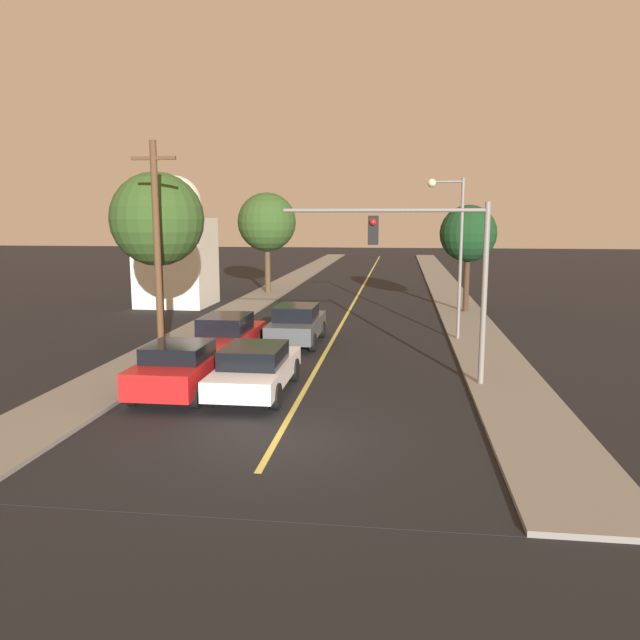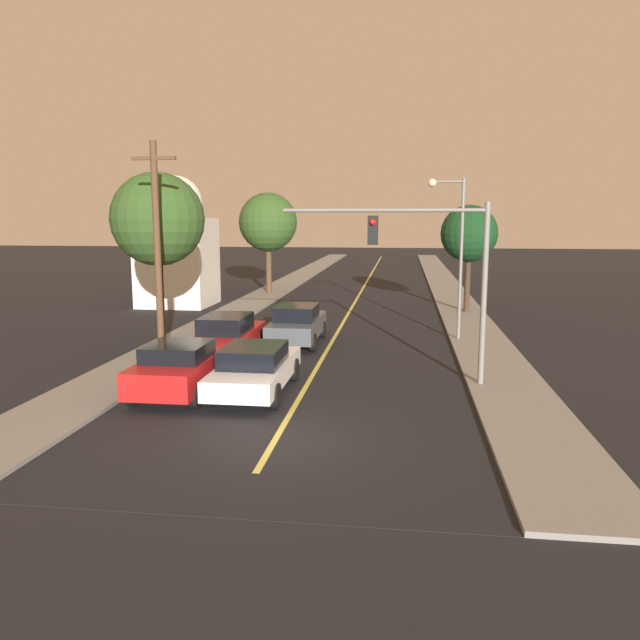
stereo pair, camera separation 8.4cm
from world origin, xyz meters
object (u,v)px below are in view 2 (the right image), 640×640
domed_building_left (177,246)px  car_near_lane_second (297,324)px  tree_left_far (268,222)px  traffic_signal_mast (432,258)px  car_outer_lane_front (180,367)px  car_near_lane_front (255,368)px  streetlamp_right (453,237)px  tree_right_near (469,234)px  car_outer_lane_second (227,335)px  utility_pole_left (157,249)px  tree_left_near (158,220)px

domed_building_left → car_near_lane_second: bearing=-49.7°
car_near_lane_second → tree_left_far: (-4.95, 17.28, 4.13)m
car_near_lane_second → traffic_signal_mast: bearing=-48.8°
car_outer_lane_front → traffic_signal_mast: (7.49, 2.00, 3.24)m
car_near_lane_second → domed_building_left: 14.48m
car_near_lane_front → car_outer_lane_front: 2.26m
streetlamp_right → tree_right_near: bearing=79.7°
car_outer_lane_second → streetlamp_right: (8.71, 4.42, 3.65)m
car_near_lane_second → utility_pole_left: utility_pole_left is taller
car_near_lane_second → utility_pole_left: 6.97m
car_outer_lane_second → tree_left_near: tree_left_near is taller
tree_right_near → car_outer_lane_second: bearing=-129.0°
car_outer_lane_front → domed_building_left: size_ratio=0.56×
car_outer_lane_second → tree_left_far: bearing=97.7°
tree_left_far → tree_right_near: 14.98m
traffic_signal_mast → streetlamp_right: bearing=80.8°
tree_right_near → car_near_lane_second: bearing=-129.4°
traffic_signal_mast → utility_pole_left: utility_pole_left is taller
utility_pole_left → domed_building_left: 16.05m
car_outer_lane_front → streetlamp_right: bearing=47.6°
traffic_signal_mast → domed_building_left: 22.20m
car_near_lane_front → car_near_lane_second: bearing=90.0°
car_near_lane_second → car_outer_lane_front: size_ratio=1.12×
car_outer_lane_front → tree_right_near: bearing=60.1°
traffic_signal_mast → utility_pole_left: 9.64m
car_near_lane_front → traffic_signal_mast: bearing=17.4°
car_near_lane_second → car_outer_lane_front: bearing=-105.6°
tree_left_near → traffic_signal_mast: bearing=-26.7°
car_near_lane_front → streetlamp_right: streetlamp_right is taller
tree_right_near → domed_building_left: (-17.17, 1.11, -0.80)m
car_near_lane_front → car_near_lane_second: 7.65m
car_near_lane_second → car_outer_lane_front: car_near_lane_second is taller
traffic_signal_mast → tree_right_near: tree_right_near is taller
car_near_lane_second → traffic_signal_mast: size_ratio=0.77×
car_near_lane_front → tree_left_far: tree_left_far is taller
tree_right_near → domed_building_left: bearing=176.3°
car_near_lane_front → tree_right_near: 19.46m
car_near_lane_front → tree_left_far: 25.76m
traffic_signal_mast → tree_right_near: size_ratio=1.08×
utility_pole_left → tree_left_far: (-0.70, 21.70, 0.81)m
car_outer_lane_second → traffic_signal_mast: (7.49, -3.12, 3.23)m
tree_right_near → car_outer_lane_front: bearing=-119.9°
car_outer_lane_second → tree_left_far: 20.77m
car_near_lane_second → domed_building_left: (-9.20, 10.83, 2.76)m
tree_right_near → domed_building_left: 17.23m
tree_right_near → tree_left_near: bearing=-143.5°
utility_pole_left → tree_left_far: size_ratio=1.13×
car_near_lane_front → tree_right_near: tree_right_near is taller
car_near_lane_front → tree_left_far: size_ratio=0.72×
tree_left_near → utility_pole_left: bearing=-68.7°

